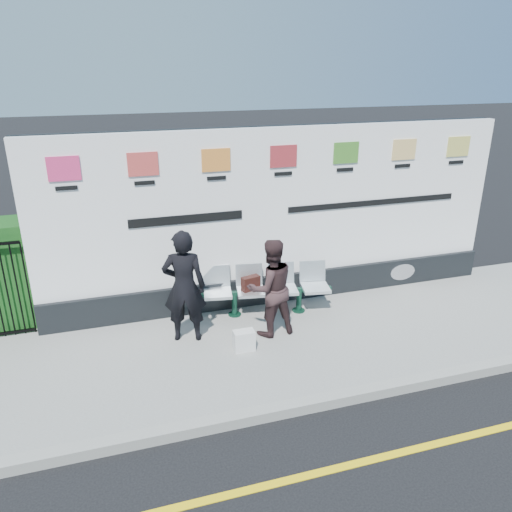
# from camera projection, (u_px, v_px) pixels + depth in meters

# --- Properties ---
(ground) EXTENTS (80.00, 80.00, 0.00)m
(ground) POSITION_uv_depth(u_px,v_px,m) (354.00, 464.00, 5.42)
(ground) COLOR black
(pavement) EXTENTS (14.00, 3.00, 0.12)m
(pavement) POSITION_uv_depth(u_px,v_px,m) (278.00, 343.00, 7.62)
(pavement) COLOR gray
(pavement) RESTS_ON ground
(kerb) EXTENTS (14.00, 0.18, 0.14)m
(kerb) POSITION_uv_depth(u_px,v_px,m) (317.00, 403.00, 6.28)
(kerb) COLOR gray
(kerb) RESTS_ON ground
(yellow_line) EXTENTS (14.00, 0.10, 0.01)m
(yellow_line) POSITION_uv_depth(u_px,v_px,m) (354.00, 464.00, 5.42)
(yellow_line) COLOR yellow
(yellow_line) RESTS_ON ground
(billboard) EXTENTS (8.00, 0.30, 3.00)m
(billboard) POSITION_uv_depth(u_px,v_px,m) (280.00, 229.00, 8.46)
(billboard) COLOR black
(billboard) RESTS_ON pavement
(bench) EXTENTS (2.14, 0.89, 0.45)m
(bench) POSITION_uv_depth(u_px,v_px,m) (267.00, 301.00, 8.33)
(bench) COLOR silver
(bench) RESTS_ON pavement
(woman_left) EXTENTS (0.72, 0.56, 1.74)m
(woman_left) POSITION_uv_depth(u_px,v_px,m) (184.00, 286.00, 7.34)
(woman_left) COLOR black
(woman_left) RESTS_ON pavement
(woman_right) EXTENTS (0.81, 0.66, 1.55)m
(woman_right) POSITION_uv_depth(u_px,v_px,m) (271.00, 288.00, 7.53)
(woman_right) COLOR #362324
(woman_right) RESTS_ON pavement
(handbag_brown) EXTENTS (0.33, 0.21, 0.24)m
(handbag_brown) POSITION_uv_depth(u_px,v_px,m) (251.00, 283.00, 8.18)
(handbag_brown) COLOR black
(handbag_brown) RESTS_ON bench
(carrier_bag_white) EXTENTS (0.31, 0.18, 0.31)m
(carrier_bag_white) POSITION_uv_depth(u_px,v_px,m) (244.00, 340.00, 7.29)
(carrier_bag_white) COLOR silver
(carrier_bag_white) RESTS_ON pavement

